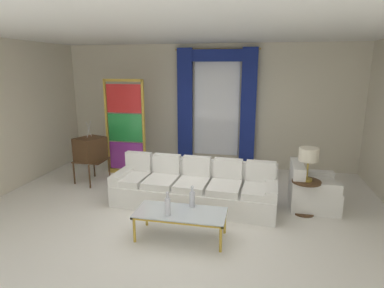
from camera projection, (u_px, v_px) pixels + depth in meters
The scene contains 15 objects.
ground_plane at pixel (178, 216), 5.41m from camera, with size 16.00×16.00×0.00m, color white.
wall_rear at pixel (208, 106), 7.97m from camera, with size 8.00×0.12×3.00m, color beige.
wall_left at pixel (6, 116), 6.36m from camera, with size 0.12×7.00×3.00m, color beige.
ceiling_slab at pixel (188, 33), 5.46m from camera, with size 8.00×7.60×0.04m, color white.
curtained_window at pixel (216, 97), 7.71m from camera, with size 2.00×0.17×2.70m.
couch_white_long at pixel (195, 188), 5.84m from camera, with size 2.96×1.07×0.86m.
coffee_table at pixel (181, 214), 4.66m from camera, with size 1.32×0.59×0.41m.
bottle_blue_decanter at pixel (168, 205), 4.52m from camera, with size 0.08×0.08×0.36m.
bottle_crystal_tall at pixel (192, 198), 4.79m from camera, with size 0.08×0.08×0.34m.
vintage_tv at pixel (90, 150), 6.87m from camera, with size 0.67×0.72×1.35m.
armchair_white at pixel (310, 192), 5.73m from camera, with size 0.83×0.82×0.80m.
stained_glass_divider at pixel (125, 130), 7.35m from camera, with size 0.95×0.05×2.20m.
peacock_figurine at pixel (140, 170), 7.11m from camera, with size 0.44×0.60×0.50m.
round_side_table at pixel (305, 194), 5.45m from camera, with size 0.48×0.48×0.59m.
table_lamp_brass at pixel (309, 156), 5.29m from camera, with size 0.32×0.32×0.57m.
Camera 1 is at (1.25, -4.82, 2.46)m, focal length 29.99 mm.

